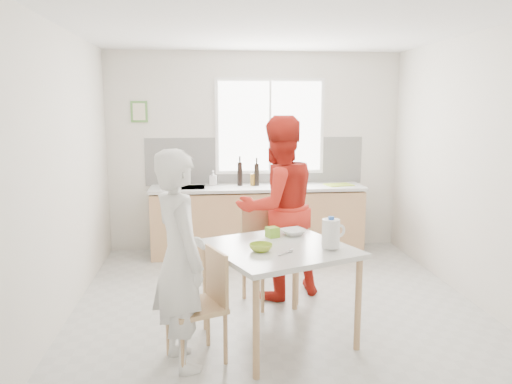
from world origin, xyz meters
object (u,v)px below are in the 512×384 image
at_px(person_white, 180,260).
at_px(wine_bottle_b, 257,174).
at_px(dining_table, 279,256).
at_px(wine_bottle_a, 240,174).
at_px(person_red, 278,208).
at_px(bowl_white, 293,232).
at_px(chair_left, 203,300).
at_px(chair_far, 266,248).
at_px(bowl_green, 261,247).
at_px(milk_jug, 331,233).

relative_size(person_white, wine_bottle_b, 5.57).
height_order(dining_table, wine_bottle_a, wine_bottle_a).
bearing_deg(person_red, bowl_white, 71.26).
relative_size(chair_left, chair_far, 0.88).
xyz_separation_m(bowl_white, wine_bottle_b, (-0.10, 2.26, 0.22)).
bearing_deg(dining_table, chair_far, 89.58).
distance_m(dining_table, wine_bottle_a, 2.65).
height_order(person_red, bowl_green, person_red).
height_order(bowl_green, wine_bottle_b, wine_bottle_b).
relative_size(person_red, wine_bottle_a, 5.88).
bearing_deg(bowl_green, person_white, -161.72).
bearing_deg(person_red, bowl_green, 52.52).
relative_size(chair_left, wine_bottle_a, 2.72).
distance_m(dining_table, chair_far, 0.92).
xyz_separation_m(chair_left, person_white, (-0.17, -0.07, 0.36)).
bearing_deg(person_red, wine_bottle_b, -110.61).
relative_size(person_white, bowl_green, 8.86).
height_order(chair_left, wine_bottle_a, wine_bottle_a).
bearing_deg(person_white, chair_left, -90.00).
distance_m(person_red, bowl_green, 1.18).
xyz_separation_m(person_white, person_red, (0.94, 1.34, 0.11)).
bearing_deg(chair_left, milk_jug, 74.39).
height_order(milk_jug, wine_bottle_b, wine_bottle_b).
bearing_deg(person_white, person_red, -57.47).
bearing_deg(milk_jug, person_red, 80.69).
height_order(dining_table, wine_bottle_b, wine_bottle_b).
xyz_separation_m(chair_left, person_red, (0.77, 1.27, 0.46)).
bearing_deg(chair_far, bowl_white, -94.97).
height_order(person_red, wine_bottle_b, person_red).
bearing_deg(person_red, chair_left, 36.34).
xyz_separation_m(bowl_white, milk_jug, (0.23, -0.48, 0.11)).
relative_size(bowl_green, wine_bottle_a, 0.59).
height_order(bowl_green, wine_bottle_a, wine_bottle_a).
distance_m(bowl_green, wine_bottle_b, 2.75).
relative_size(dining_table, bowl_green, 7.40).
relative_size(person_white, bowl_white, 7.82).
height_order(milk_jug, wine_bottle_a, wine_bottle_a).
height_order(wine_bottle_a, wine_bottle_b, wine_bottle_a).
distance_m(chair_far, wine_bottle_a, 1.81).
relative_size(bowl_white, wine_bottle_b, 0.71).
bearing_deg(bowl_green, chair_far, 80.41).
xyz_separation_m(bowl_green, milk_jug, (0.57, -0.01, 0.11)).
bearing_deg(person_white, bowl_white, -77.92).
xyz_separation_m(person_white, milk_jug, (1.21, 0.20, 0.12)).
bearing_deg(bowl_white, person_red, 93.82).
height_order(bowl_white, milk_jug, milk_jug).
relative_size(dining_table, bowl_white, 6.53).
bearing_deg(bowl_green, bowl_white, 53.52).
xyz_separation_m(bowl_green, wine_bottle_b, (0.25, 2.73, 0.22)).
bearing_deg(dining_table, person_red, 82.30).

